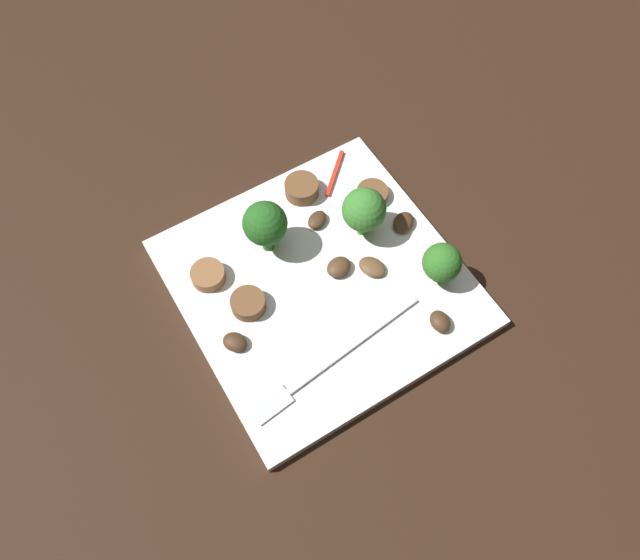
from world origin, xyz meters
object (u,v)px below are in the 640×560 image
plate (320,283)px  mushroom_2 (403,222)px  fork (326,365)px  sausage_slice_2 (208,275)px  mushroom_1 (235,342)px  pepper_strip_0 (335,173)px  broccoli_floret_2 (442,263)px  mushroom_0 (440,321)px  sausage_slice_1 (248,304)px  sausage_slice_3 (302,188)px  mushroom_4 (336,263)px  broccoli_floret_1 (364,210)px  broccoli_floret_0 (265,224)px  sausage_slice_0 (372,194)px  mushroom_3 (317,220)px  mushroom_5 (372,267)px

plate → mushroom_2: 0.10m
fork → sausage_slice_2: (0.05, -0.13, 0.00)m
mushroom_1 → mushroom_2: bearing=-172.6°
mushroom_2 → pepper_strip_0: size_ratio=0.43×
broccoli_floret_2 → mushroom_0: broccoli_floret_2 is taller
sausage_slice_1 → sausage_slice_2: size_ratio=0.99×
sausage_slice_2 → pepper_strip_0: bearing=-165.9°
sausage_slice_3 → mushroom_2: size_ratio=1.35×
plate → mushroom_4: bearing=-167.2°
broccoli_floret_1 → pepper_strip_0: broccoli_floret_1 is taller
broccoli_floret_0 → pepper_strip_0: bearing=-158.3°
mushroom_0 → sausage_slice_1: bearing=-37.1°
sausage_slice_3 → fork: bearing=65.9°
sausage_slice_3 → mushroom_0: size_ratio=1.54×
pepper_strip_0 → sausage_slice_0: bearing=111.9°
sausage_slice_2 → mushroom_2: 0.19m
sausage_slice_0 → mushroom_1: 0.20m
mushroom_1 → mushroom_4: 0.12m
sausage_slice_0 → sausage_slice_3: size_ratio=0.93×
broccoli_floret_0 → sausage_slice_1: 0.07m
broccoli_floret_0 → sausage_slice_2: size_ratio=1.92×
mushroom_3 → mushroom_2: bearing=146.5°
mushroom_3 → mushroom_5: bearing=103.4°
mushroom_3 → sausage_slice_1: bearing=24.4°
mushroom_1 → pepper_strip_0: (-0.17, -0.11, -0.00)m
mushroom_0 → mushroom_2: bearing=-107.5°
sausage_slice_3 → broccoli_floret_1: bearing=111.1°
broccoli_floret_1 → fork: bearing=44.2°
sausage_slice_2 → sausage_slice_0: bearing=179.4°
sausage_slice_1 → mushroom_3: sausage_slice_1 is taller
sausage_slice_1 → mushroom_1: sausage_slice_1 is taller
broccoli_floret_1 → mushroom_3: size_ratio=2.56×
broccoli_floret_2 → mushroom_1: (0.19, -0.04, -0.02)m
sausage_slice_2 → mushroom_4: 0.12m
broccoli_floret_0 → mushroom_0: (-0.09, 0.15, -0.03)m
plate → mushroom_3: size_ratio=11.14×
broccoli_floret_0 → mushroom_2: bearing=159.2°
broccoli_floret_1 → sausage_slice_1: size_ratio=1.82×
fork → broccoli_floret_1: (-0.10, -0.10, 0.03)m
sausage_slice_0 → mushroom_5: 0.08m
broccoli_floret_2 → sausage_slice_1: broccoli_floret_2 is taller
mushroom_0 → mushroom_4: 0.11m
mushroom_1 → sausage_slice_2: bearing=-97.7°
fork → mushroom_5: (-0.09, -0.06, 0.00)m
mushroom_2 → sausage_slice_3: bearing=-52.5°
sausage_slice_1 → pepper_strip_0: (-0.15, -0.09, -0.00)m
sausage_slice_2 → mushroom_2: bearing=166.3°
sausage_slice_3 → plate: bearing=69.1°
fork → mushroom_1: bearing=-51.6°
sausage_slice_0 → mushroom_1: bearing=20.0°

